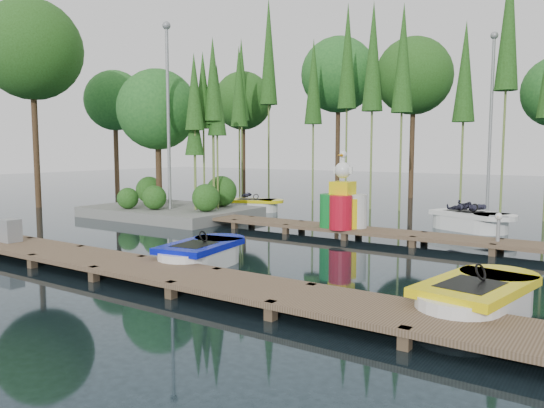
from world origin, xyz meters
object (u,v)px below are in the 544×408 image
Objects in this scene: island at (169,135)px; yellow_barrel at (352,213)px; boat_blue at (201,255)px; utility_cabinet at (10,230)px; drum_cluster at (342,205)px; boat_yellow_far at (254,205)px.

island is 7.63× the size of yellow_barrel.
utility_cabinet reaches higher than boat_blue.
boat_yellow_far is at bearing 147.17° from drum_cluster.
utility_cabinet is (-5.02, -1.58, 0.33)m from boat_blue.
boat_yellow_far reaches higher than utility_cabinet.
boat_yellow_far is 1.15× the size of drum_cluster.
yellow_barrel is (1.11, 5.42, 0.49)m from boat_blue.
island reaches higher than boat_blue.
boat_blue is 1.05× the size of boat_yellow_far.
island is at bearing 130.65° from boat_blue.
island reaches higher than boat_yellow_far.
yellow_barrel reaches higher than utility_cabinet.
utility_cabinet is 9.04m from drum_cluster.
island is 8.49m from utility_cabinet.
boat_blue is at bearing -101.58° from yellow_barrel.
drum_cluster is at bearing 71.94° from boat_blue.
drum_cluster is at bearing -145.08° from yellow_barrel.
boat_blue is (7.20, -6.21, -2.93)m from island.
island is at bearing 173.28° from drum_cluster.
drum_cluster is (6.16, -3.97, 0.72)m from boat_yellow_far.
yellow_barrel is at bearing 34.92° from drum_cluster.
boat_yellow_far is 10.82m from utility_cabinet.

